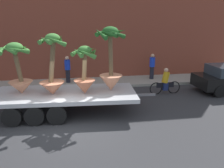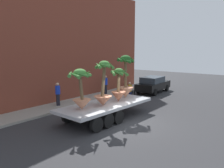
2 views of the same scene
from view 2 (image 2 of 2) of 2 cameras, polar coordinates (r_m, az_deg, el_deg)
The scene contains 12 objects.
ground_plane at distance 13.55m, azimuth 4.25°, elevation -9.71°, with size 60.00×60.00×0.00m, color #2D2D30.
sidewalk at distance 17.50m, azimuth -12.74°, elevation -5.38°, with size 24.00×2.20×0.15m, color gray.
building_facade at distance 18.33m, azimuth -16.69°, elevation 10.03°, with size 24.00×1.20×9.61m, color brown.
flatbed_trailer at distance 13.93m, azimuth -2.19°, elevation -5.83°, with size 7.43×2.85×0.98m.
potted_palm_rear at distance 13.39m, azimuth -2.18°, elevation -1.20°, with size 1.29×1.24×2.64m.
potted_palm_middle at distance 15.47m, azimuth 3.39°, elevation 1.01°, with size 1.48×1.45×2.90m.
potted_palm_front at distance 14.41m, azimuth 1.65°, elevation -0.97°, with size 1.18×1.18×2.12m.
potted_palm_extra at distance 12.56m, azimuth -7.76°, elevation -1.84°, with size 1.47×1.51×2.26m.
cyclist at distance 19.55m, azimuth 4.42°, elevation -1.92°, with size 1.84×0.36×1.54m.
parked_car at distance 22.94m, azimuth 10.24°, elevation -0.03°, with size 4.57×2.06×1.58m.
pedestrian_near_gate at distance 21.15m, azimuth -1.61°, elevation -0.05°, with size 0.36×0.36×1.71m.
pedestrian_far_left at distance 17.21m, azimuth -13.40°, elevation -2.34°, with size 0.36×0.36×1.71m.
Camera 2 is at (-10.75, -7.04, 4.30)m, focal length 36.54 mm.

